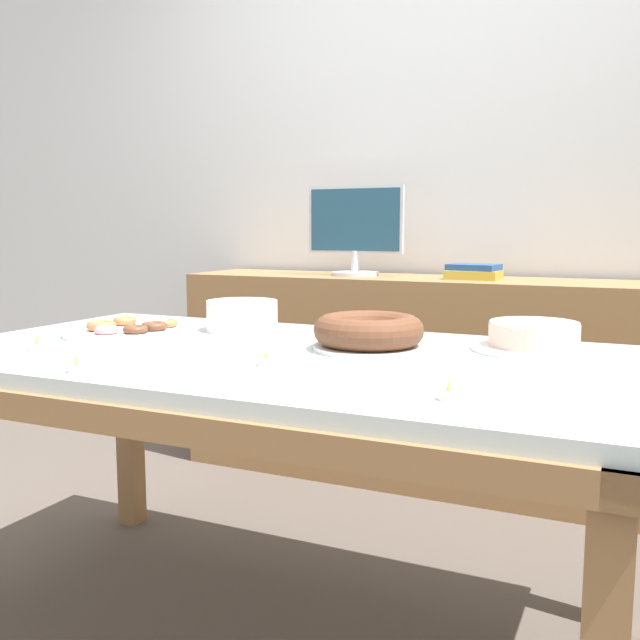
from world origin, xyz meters
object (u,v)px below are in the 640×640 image
(book_stack, at_px, (474,272))
(tealight_centre, at_px, (449,394))
(cake_golden_bundt, at_px, (369,332))
(pastry_platter, at_px, (130,329))
(plate_stack, at_px, (242,316))
(cake_chocolate_round, at_px, (534,338))
(tealight_left_edge, at_px, (37,346))
(tealight_near_front, at_px, (266,361))
(tealight_right_edge, at_px, (77,367))
(computer_monitor, at_px, (355,231))

(book_stack, distance_m, tealight_centre, 1.64)
(cake_golden_bundt, height_order, pastry_platter, cake_golden_bundt)
(cake_golden_bundt, relative_size, tealight_centre, 6.93)
(cake_golden_bundt, xyz_separation_m, plate_stack, (-0.46, 0.16, 0.00))
(cake_chocolate_round, bearing_deg, tealight_left_edge, -155.83)
(tealight_near_front, bearing_deg, tealight_centre, -17.84)
(cake_chocolate_round, height_order, tealight_centre, cake_chocolate_round)
(pastry_platter, xyz_separation_m, tealight_right_edge, (0.25, -0.48, -0.00))
(computer_monitor, xyz_separation_m, tealight_right_edge, (0.04, -1.69, -0.28))
(computer_monitor, bearing_deg, plate_stack, -87.19)
(plate_stack, xyz_separation_m, tealight_centre, (0.77, -0.58, -0.03))
(computer_monitor, xyz_separation_m, book_stack, (0.51, 0.00, -0.16))
(cake_chocolate_round, relative_size, tealight_near_front, 7.62)
(cake_golden_bundt, bearing_deg, tealight_left_edge, -155.17)
(tealight_right_edge, bearing_deg, cake_golden_bundt, 47.81)
(tealight_right_edge, bearing_deg, book_stack, 74.67)
(cake_chocolate_round, bearing_deg, tealight_right_edge, -141.41)
(tealight_left_edge, xyz_separation_m, tealight_right_edge, (0.29, -0.17, 0.00))
(tealight_left_edge, relative_size, tealight_right_edge, 1.00)
(plate_stack, distance_m, tealight_left_edge, 0.58)
(cake_chocolate_round, height_order, pastry_platter, cake_chocolate_round)
(book_stack, relative_size, plate_stack, 0.98)
(pastry_platter, bearing_deg, tealight_near_front, -23.21)
(tealight_left_edge, bearing_deg, tealight_near_front, 6.08)
(book_stack, xyz_separation_m, plate_stack, (-0.46, -1.02, -0.08))
(cake_chocolate_round, bearing_deg, pastry_platter, -170.09)
(book_stack, relative_size, tealight_near_front, 5.14)
(computer_monitor, height_order, pastry_platter, computer_monitor)
(pastry_platter, xyz_separation_m, plate_stack, (0.26, 0.19, 0.03))
(cake_chocolate_round, relative_size, tealight_left_edge, 7.62)
(tealight_near_front, relative_size, tealight_left_edge, 1.00)
(tealight_near_front, distance_m, tealight_centre, 0.47)
(tealight_near_front, bearing_deg, cake_chocolate_round, 40.66)
(cake_chocolate_round, bearing_deg, plate_stack, -179.89)
(cake_golden_bundt, xyz_separation_m, pastry_platter, (-0.72, -0.03, -0.03))
(tealight_near_front, bearing_deg, cake_golden_bundt, 64.18)
(pastry_platter, bearing_deg, tealight_centre, -20.91)
(pastry_platter, bearing_deg, tealight_right_edge, -62.27)
(computer_monitor, relative_size, book_stack, 2.06)
(cake_chocolate_round, bearing_deg, tealight_centre, -96.08)
(tealight_right_edge, distance_m, tealight_centre, 0.78)
(cake_chocolate_round, distance_m, tealight_near_front, 0.68)
(tealight_centre, bearing_deg, pastry_platter, 159.09)
(computer_monitor, bearing_deg, pastry_platter, -99.83)
(book_stack, height_order, tealight_centre, book_stack)
(pastry_platter, relative_size, tealight_right_edge, 9.28)
(book_stack, relative_size, pastry_platter, 0.55)
(tealight_near_front, bearing_deg, tealight_right_edge, -144.89)
(cake_chocolate_round, relative_size, cake_golden_bundt, 1.10)
(cake_golden_bundt, distance_m, pastry_platter, 0.72)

